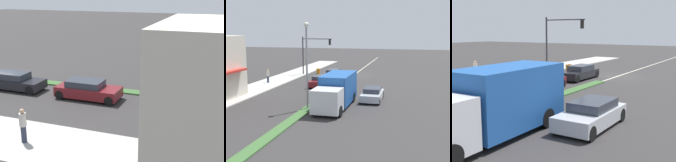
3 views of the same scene
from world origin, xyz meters
The scene contains 12 objects.
ground_plane centered at (0.00, 18.00, 0.00)m, with size 160.00×160.00×0.00m, color #333030.
sidewalk_right centered at (9.00, 18.50, 0.06)m, with size 4.00×73.00×0.12m, color #B2AFA8.
median_strip centered at (0.00, 27.00, 0.05)m, with size 0.90×46.00×0.10m, color #3D6633.
lane_marking_center centered at (0.00, 0.00, 0.00)m, with size 0.16×60.00×0.01m, color beige.
traffic_signal_main centered at (6.12, 1.14, 3.90)m, with size 4.59×0.34×5.60m.
street_lamp centered at (0.00, 20.45, 4.78)m, with size 0.44×0.44×7.37m.
pedestrian centered at (9.24, 9.47, 1.01)m, with size 0.34×0.34×1.69m.
warning_aframe_sign centered at (5.51, 0.06, 0.43)m, with size 0.45×0.53×0.84m.
delivery_truck centered at (-2.20, 18.94, 1.47)m, with size 2.44×7.50×2.87m.
sedan_silver centered at (-5.00, 15.69, 0.61)m, with size 1.86×4.11×1.24m.
sedan_maroon centered at (2.20, 9.60, 0.62)m, with size 1.83×4.36×1.27m.
sedan_dark centered at (2.20, 3.60, 0.62)m, with size 1.74×4.55×1.28m.
Camera 2 is at (-8.98, 45.35, 6.94)m, focal length 50.00 mm.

